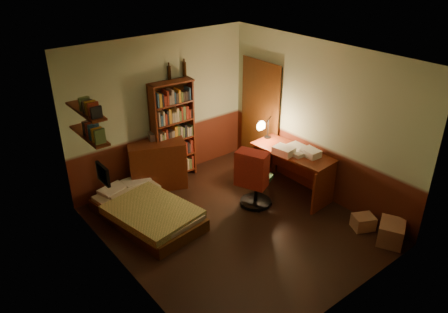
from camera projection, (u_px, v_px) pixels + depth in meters
floor at (234, 226)px, 6.73m from camera, size 3.50×4.00×0.02m
ceiling at (236, 58)px, 5.54m from camera, size 3.50×4.00×0.02m
wall_back at (161, 110)px, 7.54m from camera, size 3.50×0.02×2.60m
wall_left at (121, 191)px, 5.16m from camera, size 0.02×4.00×2.60m
wall_right at (318, 121)px, 7.12m from camera, size 0.02×4.00×2.60m
wall_front at (354, 214)px, 4.74m from camera, size 3.50×0.02×2.60m
doorway at (261, 115)px, 8.14m from camera, size 0.06×0.90×2.00m
door_trim at (260, 116)px, 8.12m from camera, size 0.02×0.98×2.08m
bed at (146, 206)px, 6.75m from camera, size 1.18×1.89×0.53m
dresser at (158, 165)px, 7.61m from camera, size 1.07×0.81×0.85m
mini_stereo at (156, 136)px, 7.52m from camera, size 0.27×0.23×0.13m
bookshelf at (174, 132)px, 7.68m from camera, size 0.80×0.32×1.83m
bottle_left at (169, 73)px, 7.32m from camera, size 0.08×0.08×0.23m
bottle_right at (184, 69)px, 7.48m from camera, size 0.09×0.09×0.24m
desk at (292, 171)px, 7.48m from camera, size 0.72×1.50×0.78m
paper_stack at (284, 151)px, 7.16m from camera, size 0.29×0.36×0.13m
desk_lamp at (268, 122)px, 7.65m from camera, size 0.22×0.22×0.60m
office_chair at (257, 177)px, 7.06m from camera, size 0.64×0.61×1.00m
red_jacket at (274, 135)px, 6.62m from camera, size 0.40×0.55×0.58m
wall_shelf_lower at (89, 135)px, 5.86m from camera, size 0.20×0.90×0.03m
wall_shelf_upper at (85, 111)px, 5.70m from camera, size 0.20×0.90×0.03m
framed_picture at (103, 174)px, 5.62m from camera, size 0.04×0.32×0.26m
cardboard_box_a at (391, 233)px, 6.31m from camera, size 0.54×0.50×0.32m
cardboard_box_b at (363, 222)px, 6.63m from camera, size 0.39×0.37×0.22m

